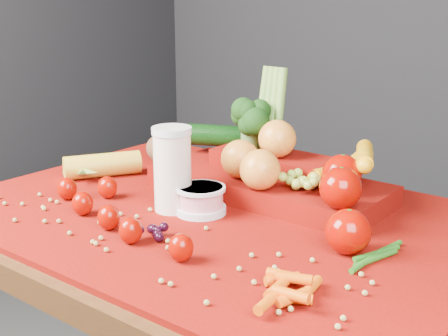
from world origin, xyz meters
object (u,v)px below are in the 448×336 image
Objects in this scene: produce_mound at (278,170)px; milk_glass at (172,166)px; yogurt_bowl at (201,199)px; table at (218,260)px.

milk_glass is at bearing -121.67° from produce_mound.
produce_mound is at bearing 69.48° from yogurt_bowl.
table is at bearing 30.06° from milk_glass.
milk_glass is 0.09m from yogurt_bowl.
produce_mound is (0.07, 0.18, 0.03)m from yogurt_bowl.
milk_glass is 0.29× the size of produce_mound.
milk_glass is at bearing -149.94° from table.
table is at bearing -105.71° from produce_mound.
milk_glass reaches higher than yogurt_bowl.
produce_mound is (0.12, 0.20, -0.03)m from milk_glass.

